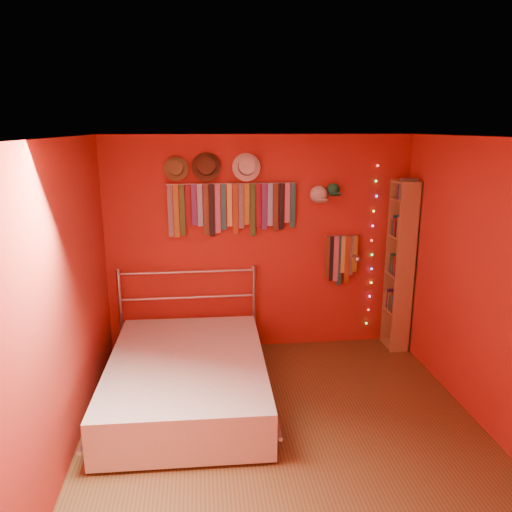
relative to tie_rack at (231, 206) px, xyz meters
name	(u,v)px	position (x,y,z in m)	size (l,w,h in m)	color
ground	(284,428)	(0.33, -1.69, -1.72)	(3.50, 3.50, 0.00)	#533B1C
back_wall	(260,245)	(0.33, 0.06, -0.47)	(3.50, 0.02, 2.50)	maroon
right_wall	(487,286)	(2.08, -1.69, -0.47)	(0.02, 3.50, 2.50)	maroon
left_wall	(65,302)	(-1.42, -1.69, -0.47)	(0.02, 3.50, 2.50)	maroon
ceiling	(288,137)	(0.33, -1.69, 0.78)	(3.50, 3.50, 0.02)	white
tie_rack	(231,206)	(0.00, 0.00, 0.00)	(1.45, 0.03, 0.60)	#B3B3B8
small_tie_rack	(341,257)	(1.28, 0.00, -0.62)	(0.40, 0.03, 0.60)	#B3B3B8
fedora_olive	(176,168)	(-0.59, -0.03, 0.43)	(0.26, 0.14, 0.26)	brown
fedora_brown	(206,167)	(-0.27, -0.03, 0.44)	(0.32, 0.17, 0.31)	#432817
fedora_white	(247,167)	(0.17, -0.03, 0.44)	(0.31, 0.17, 0.31)	silver
cap_white	(319,195)	(0.99, 0.01, 0.11)	(0.19, 0.24, 0.19)	silver
cap_green	(333,189)	(1.16, 0.01, 0.17)	(0.16, 0.20, 0.16)	#197342
fairy_lights	(372,248)	(1.66, 0.02, -0.53)	(0.06, 0.02, 1.94)	#FF3333
reading_lamp	(357,259)	(1.42, -0.17, -0.60)	(0.07, 0.31, 0.09)	#B3B3B8
bookshelf	(403,265)	(1.98, -0.16, -0.70)	(0.25, 0.34, 2.00)	olive
bed	(187,378)	(-0.52, -1.12, -1.48)	(1.61, 2.16, 1.04)	#B3B3B8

